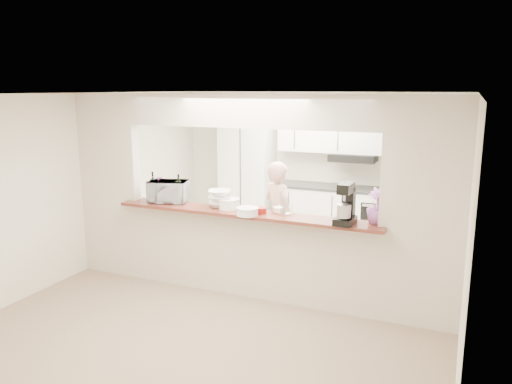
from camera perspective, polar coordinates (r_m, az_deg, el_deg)
The scene contains 19 objects.
floor at distance 6.45m, azimuth -1.08°, elevation -11.62°, with size 6.00×6.00×0.00m, color #9E856B.
tile_overlay at distance 7.79m, azimuth 3.67°, elevation -7.40°, with size 5.00×2.90×0.01m, color beige.
partition at distance 6.01m, azimuth -1.13°, elevation 1.46°, with size 5.00×0.15×2.50m.
bar_counter at distance 6.24m, azimuth -1.12°, elevation -6.77°, with size 3.40×0.38×1.09m.
kitchen_cabinets at distance 8.67m, azimuth 5.21°, elevation 1.20°, with size 3.15×0.62×2.25m.
refrigerator at distance 8.23m, azimuth 19.99°, elevation -0.94°, with size 0.75×0.70×1.70m, color #B0B0B5.
flower_left at distance 6.73m, azimuth -11.08°, elevation 0.47°, with size 0.32×0.28×0.35m, color #D36FC5.
wine_bottle_a at distance 6.81m, azimuth -11.67°, elevation 0.35°, with size 0.08×0.08×0.38m.
wine_bottle_b at distance 6.59m, azimuth -8.82°, elevation 0.06°, with size 0.08×0.08×0.38m.
toaster_oven at distance 6.65m, azimuth -10.00°, elevation 0.06°, with size 0.50×0.34×0.28m, color #B7B6BC.
serving_bowls at distance 6.28m, azimuth -4.17°, elevation -0.78°, with size 0.29×0.29×0.21m, color white.
plate_stack_a at distance 6.21m, azimuth -3.11°, elevation -1.33°, with size 0.27×0.27×0.12m.
plate_stack_b at distance 5.88m, azimuth -1.00°, elevation -2.23°, with size 0.27×0.27×0.09m.
red_bowl at distance 5.98m, azimuth 0.51°, elevation -2.10°, with size 0.15×0.15×0.07m, color maroon.
tan_bowl at distance 6.01m, azimuth 2.67°, elevation -2.05°, with size 0.15×0.15×0.07m, color beige.
utensil_caddy at distance 5.95m, azimuth 3.03°, elevation -1.63°, with size 0.27×0.22×0.22m.
stand_mixer at distance 5.56m, azimuth 10.25°, elevation -1.54°, with size 0.22×0.33×0.46m.
flower_right at distance 5.65m, azimuth 13.65°, elevation -1.53°, with size 0.23×0.23×0.40m, color #AC61B4.
person at distance 7.02m, azimuth 2.59°, elevation -2.90°, with size 0.57×0.37×1.57m, color tan.
Camera 1 is at (2.45, -5.39, 2.56)m, focal length 35.00 mm.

